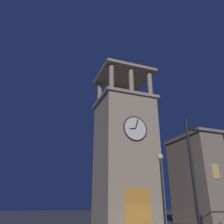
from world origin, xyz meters
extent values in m
cube|color=gray|center=(-0.05, -5.52, 8.02)|extent=(7.12, 6.53, 16.03)
cube|color=gray|center=(-0.05, -5.52, 16.23)|extent=(7.72, 7.13, 0.40)
cylinder|color=gray|center=(-3.02, -2.85, 18.40)|extent=(0.70, 0.70, 3.94)
cylinder|color=gray|center=(-0.05, -2.85, 18.40)|extent=(0.70, 0.70, 3.94)
cylinder|color=gray|center=(2.91, -2.85, 18.40)|extent=(0.70, 0.70, 3.94)
cylinder|color=gray|center=(-3.02, -8.18, 18.40)|extent=(0.70, 0.70, 3.94)
cylinder|color=gray|center=(-0.05, -8.18, 18.40)|extent=(0.70, 0.70, 3.94)
cylinder|color=gray|center=(2.91, -8.18, 18.40)|extent=(0.70, 0.70, 3.94)
cube|color=gray|center=(-0.05, -5.52, 20.58)|extent=(7.72, 7.13, 0.40)
cylinder|color=black|center=(-0.05, -5.52, 21.80)|extent=(0.12, 0.12, 2.05)
cylinder|color=silver|center=(-0.05, -2.19, 11.18)|extent=(3.10, 0.12, 3.10)
torus|color=black|center=(-0.05, -2.17, 11.18)|extent=(3.26, 0.16, 3.26)
cube|color=black|center=(0.37, -2.09, 11.11)|extent=(0.86, 0.06, 0.26)
cube|color=black|center=(-0.25, -2.09, 11.81)|extent=(0.51, 0.06, 1.29)
cube|color=orange|center=(-0.05, -2.30, 2.00)|extent=(3.20, 0.24, 4.00)
cube|color=#E0B259|center=(-9.73, 0.01, 6.10)|extent=(1.00, 0.12, 1.80)
cylinder|color=black|center=(3.67, 12.15, 3.49)|extent=(0.16, 0.16, 6.98)
cylinder|color=black|center=(2.18, 12.15, 6.35)|extent=(2.97, 0.12, 0.12)
cylinder|color=black|center=(3.70, 9.05, 2.53)|extent=(0.14, 0.14, 5.07)
sphere|color=#F9DB8C|center=(3.70, 9.05, 5.29)|extent=(0.44, 0.44, 0.44)
camera|label=1|loc=(12.34, 22.81, 2.15)|focal=37.01mm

